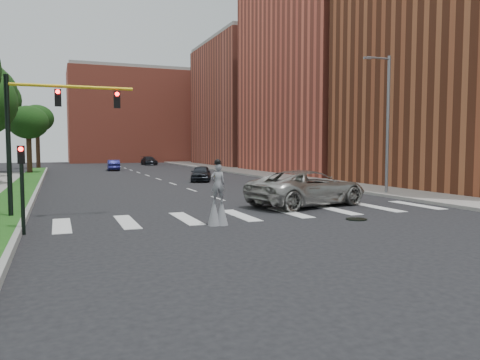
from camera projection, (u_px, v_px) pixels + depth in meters
ground_plane at (274, 217)px, 21.15m from camera, size 160.00×160.00×0.00m
grass_median at (24, 187)px, 35.54m from camera, size 2.00×60.00×0.25m
median_curb at (39, 186)px, 35.92m from camera, size 0.20×60.00×0.28m
sidewalk_right at (279, 176)px, 48.90m from camera, size 5.00×90.00×0.18m
manhole at (356, 219)px, 20.38m from camera, size 0.90×0.90×0.04m
building_mid at (332, 73)px, 56.13m from camera, size 16.00×22.00×24.00m
building_far at (254, 105)px, 78.57m from camera, size 16.00×22.00×20.00m
building_backdrop at (136, 117)px, 95.12m from camera, size 26.00×14.00×18.00m
streetlight at (387, 120)px, 30.32m from camera, size 2.05×0.20×9.00m
traffic_signal at (39, 124)px, 20.08m from camera, size 5.30×0.23×6.20m
secondary_signal at (22, 181)px, 16.80m from camera, size 0.25×0.21×3.23m
stilt_performer at (218, 201)px, 18.86m from camera, size 0.84×0.55×2.69m
suv_crossing at (308, 188)px, 25.10m from camera, size 7.46×4.78×1.91m
car_near at (201, 173)px, 42.45m from camera, size 3.04×4.56×1.44m
car_mid at (113, 165)px, 61.11m from camera, size 1.69×4.30×1.39m
car_far at (149, 161)px, 78.71m from camera, size 2.29×5.06×1.44m
tree_6 at (28, 123)px, 52.01m from camera, size 4.35×4.35×7.69m
tree_7 at (37, 119)px, 65.74m from camera, size 4.55×4.55×9.00m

